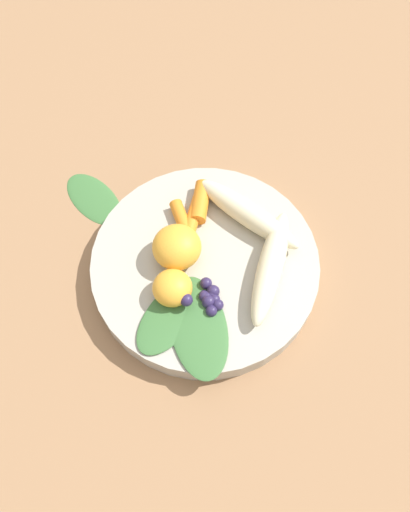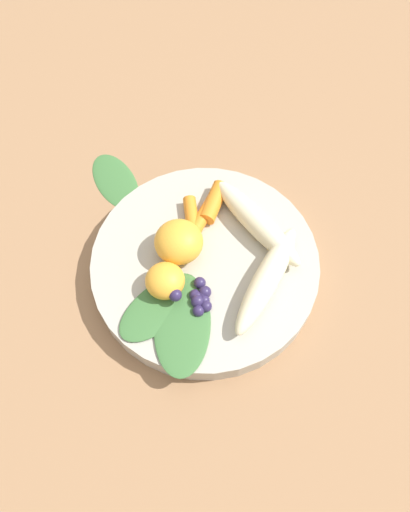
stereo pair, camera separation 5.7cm
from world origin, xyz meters
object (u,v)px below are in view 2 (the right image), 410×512
(bowl, at_px, (205,266))
(orange_segment_near, at_px, (165,281))
(banana_peeled_left, at_px, (257,222))
(kale_leaf_stray, at_px, (115,180))
(banana_peeled_right, at_px, (267,279))

(bowl, xyz_separation_m, orange_segment_near, (-0.01, -0.05, 0.03))
(banana_peeled_left, xyz_separation_m, kale_leaf_stray, (-0.19, -0.05, -0.04))
(bowl, height_order, banana_peeled_left, banana_peeled_left)
(banana_peeled_left, distance_m, banana_peeled_right, 0.07)
(banana_peeled_right, height_order, kale_leaf_stray, banana_peeled_right)
(banana_peeled_left, relative_size, orange_segment_near, 3.32)
(bowl, xyz_separation_m, kale_leaf_stray, (-0.17, 0.02, -0.01))
(orange_segment_near, distance_m, kale_leaf_stray, 0.18)
(banana_peeled_left, relative_size, banana_peeled_right, 1.00)
(banana_peeled_right, relative_size, kale_leaf_stray, 1.48)
(bowl, height_order, orange_segment_near, orange_segment_near)
(banana_peeled_left, distance_m, kale_leaf_stray, 0.20)
(bowl, distance_m, orange_segment_near, 0.06)
(orange_segment_near, height_order, kale_leaf_stray, orange_segment_near)
(banana_peeled_left, bearing_deg, orange_segment_near, 87.97)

